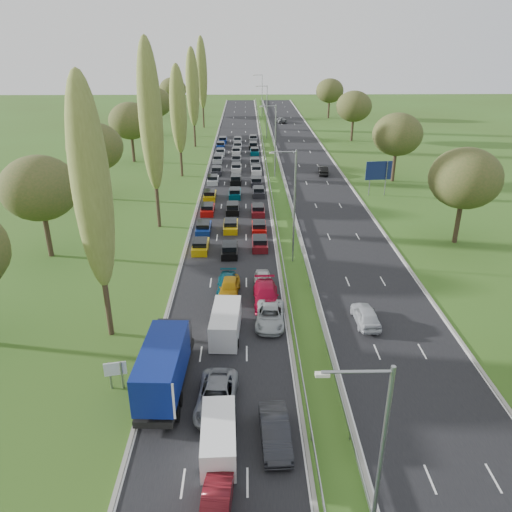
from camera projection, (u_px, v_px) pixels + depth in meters
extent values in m
plane|color=#365119|center=(274.00, 174.00, 87.51)|extent=(260.00, 260.00, 0.00)
cube|color=black|center=(236.00, 171.00, 89.67)|extent=(10.50, 215.00, 0.04)
cube|color=black|center=(311.00, 170.00, 89.93)|extent=(10.50, 215.00, 0.04)
cube|color=gray|center=(267.00, 168.00, 89.56)|extent=(0.06, 215.00, 0.32)
cube|color=gray|center=(280.00, 167.00, 89.60)|extent=(0.06, 215.00, 0.32)
cylinder|color=gray|center=(376.00, 494.00, 19.25)|extent=(0.18, 0.18, 12.00)
cylinder|color=gray|center=(294.00, 208.00, 51.26)|extent=(0.18, 0.18, 12.00)
cylinder|color=gray|center=(275.00, 142.00, 83.26)|extent=(0.18, 0.18, 12.00)
cylinder|color=gray|center=(267.00, 112.00, 115.26)|extent=(0.18, 0.18, 12.00)
cylinder|color=gray|center=(262.00, 96.00, 147.27)|extent=(0.18, 0.18, 12.00)
cylinder|color=#2D2116|center=(106.00, 295.00, 39.13)|extent=(0.44, 0.44, 7.20)
ellipsoid|color=olive|center=(91.00, 186.00, 35.57)|extent=(2.80, 2.80, 16.00)
cylinder|color=#2D2116|center=(157.00, 197.00, 61.84)|extent=(0.44, 0.44, 7.92)
ellipsoid|color=olive|center=(150.00, 116.00, 57.93)|extent=(2.80, 2.80, 17.60)
cylinder|color=#2D2116|center=(181.00, 157.00, 84.99)|extent=(0.44, 0.44, 6.48)
ellipsoid|color=olive|center=(178.00, 109.00, 81.79)|extent=(2.80, 2.80, 14.40)
cylinder|color=#2D2116|center=(195.00, 130.00, 107.71)|extent=(0.44, 0.44, 7.20)
ellipsoid|color=olive|center=(192.00, 87.00, 104.15)|extent=(2.80, 2.80, 16.00)
cylinder|color=#2D2116|center=(203.00, 112.00, 130.42)|extent=(0.44, 0.44, 7.92)
ellipsoid|color=olive|center=(202.00, 73.00, 126.50)|extent=(2.80, 2.80, 17.60)
cylinder|color=#2D2116|center=(48.00, 235.00, 54.04)|extent=(0.56, 0.56, 4.84)
ellipsoid|color=#38471E|center=(39.00, 188.00, 51.90)|extent=(8.00, 8.00, 6.80)
cylinder|color=#2D2116|center=(100.00, 183.00, 73.24)|extent=(0.56, 0.56, 4.84)
ellipsoid|color=#38471E|center=(95.00, 147.00, 71.11)|extent=(8.00, 8.00, 6.80)
cylinder|color=#2D2116|center=(133.00, 149.00, 95.19)|extent=(0.56, 0.56, 4.84)
ellipsoid|color=#38471E|center=(130.00, 121.00, 93.05)|extent=(8.00, 8.00, 6.80)
cylinder|color=#2D2116|center=(157.00, 125.00, 120.79)|extent=(0.56, 0.56, 4.84)
ellipsoid|color=#38471E|center=(155.00, 102.00, 118.65)|extent=(8.00, 8.00, 6.80)
cylinder|color=#2D2116|center=(174.00, 108.00, 150.05)|extent=(0.56, 0.56, 4.84)
ellipsoid|color=#38471E|center=(173.00, 89.00, 147.91)|extent=(8.00, 8.00, 6.80)
cylinder|color=#2D2116|center=(458.00, 223.00, 57.64)|extent=(0.56, 0.56, 4.84)
ellipsoid|color=#38471E|center=(465.00, 178.00, 55.50)|extent=(8.00, 8.00, 6.80)
cylinder|color=#2D2116|center=(394.00, 167.00, 82.33)|extent=(0.56, 0.56, 4.84)
ellipsoid|color=#38471E|center=(397.00, 134.00, 80.19)|extent=(8.00, 8.00, 6.80)
cylinder|color=#2D2116|center=(352.00, 130.00, 114.33)|extent=(0.56, 0.56, 4.84)
ellipsoid|color=#38471E|center=(354.00, 106.00, 112.19)|extent=(8.00, 8.00, 6.80)
cylinder|color=#2D2116|center=(329.00, 109.00, 146.33)|extent=(0.56, 0.56, 4.84)
ellipsoid|color=#38471E|center=(330.00, 91.00, 144.20)|extent=(8.00, 8.00, 6.80)
cube|color=#BF990C|center=(201.00, 247.00, 56.13)|extent=(1.75, 4.00, 0.80)
cube|color=navy|center=(204.00, 229.00, 61.41)|extent=(1.75, 4.00, 0.80)
cube|color=#A50C0A|center=(208.00, 210.00, 68.02)|extent=(1.75, 4.00, 0.80)
cube|color=#BF990C|center=(210.00, 196.00, 73.96)|extent=(1.75, 4.00, 0.80)
cube|color=#B2B7BC|center=(213.00, 181.00, 81.89)|extent=(1.75, 4.00, 0.80)
cube|color=black|center=(217.00, 171.00, 87.47)|extent=(1.75, 4.00, 0.80)
cube|color=#B2B7BC|center=(218.00, 160.00, 95.66)|extent=(1.75, 4.00, 0.80)
cube|color=#B2B7BC|center=(221.00, 153.00, 101.31)|extent=(1.75, 4.00, 0.80)
cube|color=navy|center=(221.00, 146.00, 107.69)|extent=(1.75, 4.00, 0.80)
cube|color=navy|center=(223.00, 141.00, 112.98)|extent=(1.75, 4.00, 0.80)
cube|color=black|center=(230.00, 251.00, 55.16)|extent=(1.75, 4.00, 0.80)
cube|color=#BF990C|center=(231.00, 227.00, 62.07)|extent=(1.75, 4.00, 0.80)
cube|color=black|center=(233.00, 209.00, 68.45)|extent=(1.75, 4.00, 0.80)
cube|color=#053F4C|center=(235.00, 194.00, 74.89)|extent=(1.75, 4.00, 0.80)
cube|color=black|center=(236.00, 180.00, 81.96)|extent=(1.75, 4.00, 0.80)
cube|color=silver|center=(236.00, 169.00, 89.34)|extent=(1.75, 4.00, 0.80)
cube|color=slate|center=(236.00, 160.00, 95.78)|extent=(1.75, 4.00, 0.80)
cube|color=silver|center=(236.00, 152.00, 102.26)|extent=(1.75, 4.00, 0.80)
cube|color=#B2B7BC|center=(238.00, 146.00, 107.24)|extent=(1.75, 4.00, 0.80)
cube|color=#B2B7BC|center=(238.00, 141.00, 112.97)|extent=(1.75, 4.00, 0.80)
cube|color=#590F14|center=(260.00, 244.00, 56.91)|extent=(1.75, 4.00, 0.80)
cube|color=#A50C0A|center=(259.00, 228.00, 61.55)|extent=(1.75, 4.00, 0.80)
cube|color=#590F14|center=(258.00, 211.00, 67.67)|extent=(1.75, 4.00, 0.80)
cube|color=black|center=(259.00, 193.00, 75.64)|extent=(1.75, 4.00, 0.80)
cube|color=black|center=(256.00, 182.00, 80.86)|extent=(1.75, 4.00, 0.80)
cube|color=silver|center=(256.00, 170.00, 88.04)|extent=(1.75, 4.00, 0.80)
cube|color=slate|center=(255.00, 163.00, 93.36)|extent=(1.75, 4.00, 0.80)
cube|color=#053F4C|center=(255.00, 152.00, 102.06)|extent=(1.75, 4.00, 0.80)
cube|color=black|center=(253.00, 146.00, 107.43)|extent=(1.75, 4.00, 0.80)
cube|color=slate|center=(253.00, 139.00, 114.96)|extent=(1.75, 4.00, 0.80)
imported|color=#5B0F16|center=(216.00, 508.00, 24.79)|extent=(1.76, 4.27, 1.37)
imported|color=gray|center=(217.00, 397.00, 32.33)|extent=(2.85, 5.67, 1.54)
imported|color=#054352|center=(227.00, 284.00, 47.21)|extent=(1.97, 4.67, 1.35)
imported|color=#AD790B|center=(230.00, 287.00, 46.44)|extent=(2.13, 4.61, 1.53)
imported|color=black|center=(275.00, 431.00, 29.45)|extent=(1.91, 4.88, 1.58)
imported|color=#9EA5A7|center=(270.00, 316.00, 41.77)|extent=(2.73, 5.29, 1.43)
imported|color=maroon|center=(266.00, 295.00, 44.92)|extent=(2.30, 5.50, 1.59)
imported|color=silver|center=(263.00, 281.00, 47.72)|extent=(1.72, 4.12, 1.39)
imported|color=#B2B6BC|center=(366.00, 315.00, 41.77)|extent=(1.96, 4.55, 1.53)
imported|color=black|center=(323.00, 170.00, 86.90)|extent=(1.95, 4.61, 1.48)
imported|color=slate|center=(282.00, 120.00, 139.22)|extent=(2.70, 5.20, 1.40)
cube|color=black|center=(167.00, 378.00, 34.21)|extent=(2.45, 9.20, 0.50)
cube|color=navy|center=(162.00, 366.00, 32.44)|extent=(2.56, 6.95, 2.69)
cube|color=silver|center=(154.00, 401.00, 29.28)|extent=(2.49, 0.06, 2.59)
cube|color=black|center=(173.00, 339.00, 37.04)|extent=(2.49, 2.25, 2.20)
cylinder|color=black|center=(174.00, 352.00, 37.40)|extent=(2.15, 1.00, 1.00)
cylinder|color=black|center=(159.00, 415.00, 31.18)|extent=(2.15, 1.00, 1.00)
cube|color=white|center=(219.00, 437.00, 28.70)|extent=(1.95, 4.88, 1.95)
cube|color=black|center=(220.00, 413.00, 30.70)|extent=(1.90, 0.78, 1.56)
cylinder|color=black|center=(207.00, 427.00, 30.39)|extent=(0.24, 0.66, 0.66)
cylinder|color=black|center=(233.00, 467.00, 27.57)|extent=(0.24, 0.66, 0.66)
cube|color=silver|center=(226.00, 323.00, 39.91)|extent=(2.17, 5.41, 2.17)
cube|color=black|center=(227.00, 309.00, 42.13)|extent=(2.11, 0.87, 1.73)
cylinder|color=black|center=(216.00, 320.00, 41.78)|extent=(0.27, 0.74, 0.74)
cylinder|color=black|center=(237.00, 343.00, 38.65)|extent=(0.27, 0.74, 0.74)
cylinder|color=gray|center=(110.00, 376.00, 33.92)|extent=(0.16, 0.16, 2.10)
cylinder|color=gray|center=(122.00, 375.00, 33.93)|extent=(0.16, 0.16, 2.10)
cube|color=silver|center=(115.00, 369.00, 33.70)|extent=(1.49, 0.39, 1.00)
cylinder|color=gray|center=(370.00, 178.00, 74.86)|extent=(0.16, 0.16, 5.20)
cylinder|color=gray|center=(386.00, 178.00, 74.90)|extent=(0.16, 0.16, 5.20)
cube|color=navy|center=(379.00, 171.00, 74.40)|extent=(3.99, 0.55, 2.80)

